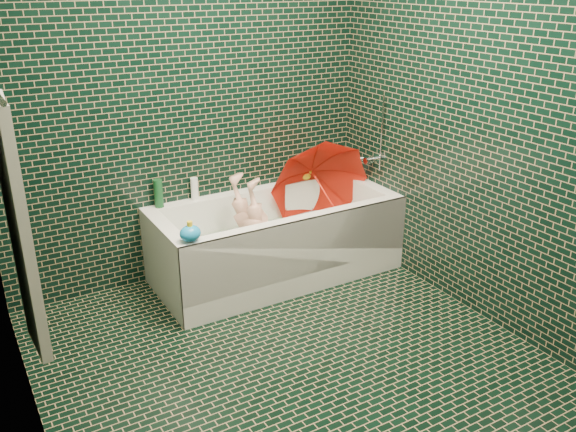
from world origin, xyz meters
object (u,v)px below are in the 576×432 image
child (258,240)px  bath_toy (190,233)px  bathtub (277,248)px  rubber_duck (307,175)px  umbrella (325,194)px

child → bath_toy: (-0.60, -0.30, 0.30)m
child → bath_toy: bearing=-73.9°
bathtub → bath_toy: 0.90m
rubber_duck → bathtub: bearing=-125.6°
rubber_duck → bath_toy: bearing=-134.0°
umbrella → bathtub: bearing=-157.5°
umbrella → child: bearing=-158.5°
bathtub → rubber_duck: rubber_duck is taller
bathtub → bath_toy: (-0.75, -0.30, 0.39)m
child → rubber_duck: size_ratio=8.46×
rubber_duck → bath_toy: (-1.19, -0.62, 0.02)m
child → umbrella: 0.62m
umbrella → rubber_duck: bearing=104.9°
child → bath_toy: 0.73m
bathtub → rubber_duck: (0.44, 0.32, 0.38)m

